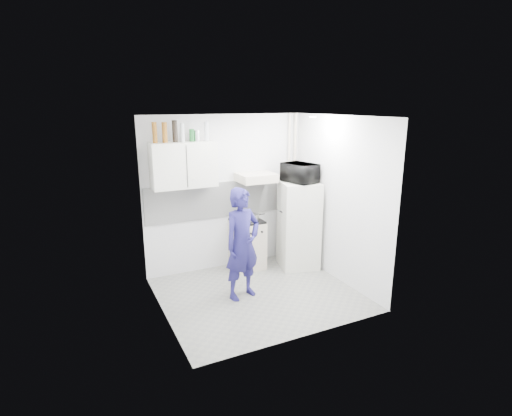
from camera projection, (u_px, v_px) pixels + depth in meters
name	position (u px, v px, depth m)	size (l,w,h in m)	color
floor	(258.00, 294.00, 5.97)	(2.80, 2.80, 0.00)	gray
ceiling	(258.00, 116.00, 5.31)	(2.80, 2.80, 0.00)	white
wall_back	(226.00, 193.00, 6.73)	(2.80, 2.80, 0.00)	silver
wall_left	(159.00, 223.00, 5.05)	(2.60, 2.60, 0.00)	silver
wall_right	(339.00, 200.00, 6.23)	(2.60, 2.60, 0.00)	silver
person	(242.00, 244.00, 5.71)	(0.60, 0.39, 1.64)	navy
stove	(247.00, 245.00, 6.86)	(0.51, 0.51, 0.82)	beige
fridge	(299.00, 225.00, 6.83)	(0.62, 0.62, 1.49)	silver
stove_top	(247.00, 221.00, 6.75)	(0.49, 0.49, 0.03)	black
saucepan	(253.00, 217.00, 6.74)	(0.18, 0.18, 0.10)	silver
microwave	(300.00, 173.00, 6.60)	(0.39, 0.57, 0.32)	black
bottle_a	(155.00, 133.00, 5.82)	(0.07, 0.07, 0.30)	brown
bottle_b	(165.00, 132.00, 5.88)	(0.08, 0.08, 0.30)	brown
bottle_c	(175.00, 131.00, 5.94)	(0.08, 0.08, 0.32)	black
bottle_d	(182.00, 133.00, 6.00)	(0.06, 0.06, 0.28)	#B2B7BC
canister_a	(192.00, 135.00, 6.07)	(0.08, 0.08, 0.19)	#144C1E
canister_b	(197.00, 136.00, 6.11)	(0.09, 0.09, 0.17)	silver
bottle_e	(207.00, 131.00, 6.16)	(0.07, 0.07, 0.29)	#B2B7BC
upper_cabinet	(184.00, 165.00, 6.12)	(1.00, 0.35, 0.70)	silver
range_hood	(256.00, 178.00, 6.63)	(0.60, 0.50, 0.14)	beige
backsplash	(226.00, 199.00, 6.74)	(2.74, 0.03, 0.60)	white
pipe_a	(294.00, 187.00, 7.21)	(0.05, 0.05, 2.60)	beige
pipe_b	(288.00, 188.00, 7.16)	(0.04, 0.04, 2.60)	beige
ceiling_spot_fixture	(313.00, 117.00, 5.91)	(0.10, 0.10, 0.02)	white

